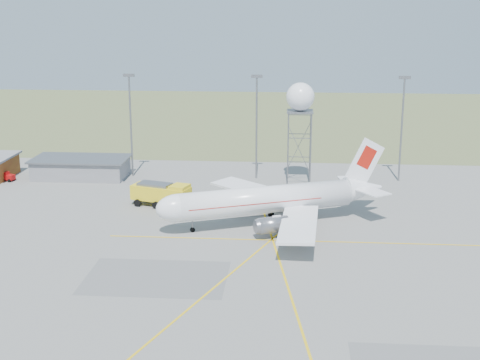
# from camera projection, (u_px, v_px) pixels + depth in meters

# --- Properties ---
(ground) EXTENTS (400.00, 400.00, 0.00)m
(ground) POSITION_uv_depth(u_px,v_px,m) (319.00, 341.00, 68.89)
(ground) COLOR gray
(ground) RESTS_ON ground
(grass_strip) EXTENTS (400.00, 120.00, 0.03)m
(grass_strip) POSITION_uv_depth(u_px,v_px,m) (302.00, 118.00, 203.83)
(grass_strip) COLOR #5A6E3C
(grass_strip) RESTS_ON ground
(building_grey) EXTENTS (19.00, 10.00, 3.90)m
(building_grey) POSITION_uv_depth(u_px,v_px,m) (81.00, 168.00, 133.43)
(building_grey) COLOR gray
(building_grey) RESTS_ON ground
(mast_a) EXTENTS (2.20, 0.50, 20.50)m
(mast_a) POSITION_uv_depth(u_px,v_px,m) (130.00, 117.00, 132.03)
(mast_a) COLOR slate
(mast_a) RESTS_ON ground
(mast_b) EXTENTS (2.20, 0.50, 20.50)m
(mast_b) POSITION_uv_depth(u_px,v_px,m) (257.00, 118.00, 130.16)
(mast_b) COLOR slate
(mast_b) RESTS_ON ground
(mast_c) EXTENTS (2.20, 0.50, 20.50)m
(mast_c) POSITION_uv_depth(u_px,v_px,m) (402.00, 120.00, 128.08)
(mast_c) COLOR slate
(mast_c) RESTS_ON ground
(airliner_main) EXTENTS (36.45, 34.11, 12.91)m
(airliner_main) POSITION_uv_depth(u_px,v_px,m) (269.00, 200.00, 104.41)
(airliner_main) COLOR white
(airliner_main) RESTS_ON ground
(radar_tower) EXTENTS (5.36, 5.36, 19.40)m
(radar_tower) POSITION_uv_depth(u_px,v_px,m) (300.00, 127.00, 127.21)
(radar_tower) COLOR slate
(radar_tower) RESTS_ON ground
(fire_truck) EXTENTS (10.80, 6.54, 4.10)m
(fire_truck) POSITION_uv_depth(u_px,v_px,m) (162.00, 195.00, 114.25)
(fire_truck) COLOR yellow
(fire_truck) RESTS_ON ground
(baggage_tug) EXTENTS (2.64, 2.33, 1.82)m
(baggage_tug) POSITION_uv_depth(u_px,v_px,m) (8.00, 178.00, 130.84)
(baggage_tug) COLOR #B00C0D
(baggage_tug) RESTS_ON ground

